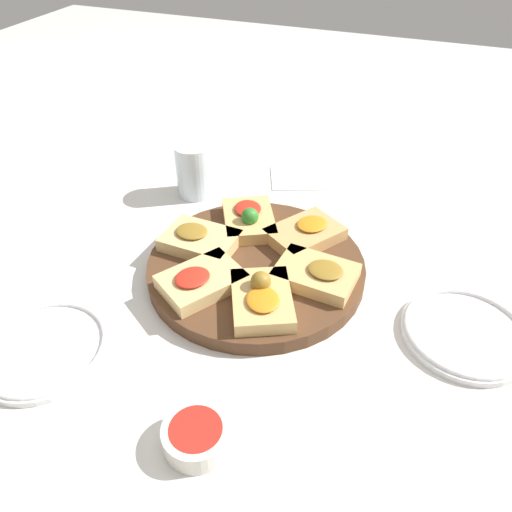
% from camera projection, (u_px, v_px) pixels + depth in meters
% --- Properties ---
extents(ground_plane, '(3.00, 3.00, 0.00)m').
position_uv_depth(ground_plane, '(256.00, 273.00, 0.84)').
color(ground_plane, silver).
extents(serving_board, '(0.36, 0.36, 0.03)m').
position_uv_depth(serving_board, '(256.00, 267.00, 0.83)').
color(serving_board, '#51331E').
rests_on(serving_board, ground_plane).
extents(focaccia_slice_0, '(0.13, 0.09, 0.03)m').
position_uv_depth(focaccia_slice_0, '(200.00, 240.00, 0.85)').
color(focaccia_slice_0, '#DBB775').
rests_on(focaccia_slice_0, serving_board).
extents(focaccia_slice_1, '(0.14, 0.15, 0.03)m').
position_uv_depth(focaccia_slice_1, '(201.00, 281.00, 0.76)').
color(focaccia_slice_1, '#DBB775').
rests_on(focaccia_slice_1, serving_board).
extents(focaccia_slice_2, '(0.13, 0.15, 0.05)m').
position_uv_depth(focaccia_slice_2, '(262.00, 298.00, 0.73)').
color(focaccia_slice_2, tan).
rests_on(focaccia_slice_2, serving_board).
extents(focaccia_slice_3, '(0.13, 0.10, 0.03)m').
position_uv_depth(focaccia_slice_3, '(316.00, 274.00, 0.78)').
color(focaccia_slice_3, tan).
rests_on(focaccia_slice_3, serving_board).
extents(focaccia_slice_4, '(0.14, 0.15, 0.03)m').
position_uv_depth(focaccia_slice_4, '(305.00, 233.00, 0.86)').
color(focaccia_slice_4, tan).
rests_on(focaccia_slice_4, serving_board).
extents(focaccia_slice_5, '(0.13, 0.15, 0.05)m').
position_uv_depth(focaccia_slice_5, '(249.00, 219.00, 0.89)').
color(focaccia_slice_5, tan).
rests_on(focaccia_slice_5, serving_board).
extents(plate_left, '(0.18, 0.18, 0.02)m').
position_uv_depth(plate_left, '(466.00, 332.00, 0.72)').
color(plate_left, white).
rests_on(plate_left, ground_plane).
extents(plate_right, '(0.18, 0.18, 0.02)m').
position_uv_depth(plate_right, '(43.00, 348.00, 0.70)').
color(plate_right, white).
rests_on(plate_right, ground_plane).
extents(water_glass, '(0.07, 0.07, 0.11)m').
position_uv_depth(water_glass, '(194.00, 170.00, 1.00)').
color(water_glass, silver).
rests_on(water_glass, ground_plane).
extents(napkin_stack, '(0.15, 0.14, 0.01)m').
position_uv_depth(napkin_stack, '(299.00, 177.00, 1.08)').
color(napkin_stack, white).
rests_on(napkin_stack, ground_plane).
extents(dipping_bowl, '(0.08, 0.08, 0.03)m').
position_uv_depth(dipping_bowl, '(196.00, 435.00, 0.58)').
color(dipping_bowl, silver).
rests_on(dipping_bowl, ground_plane).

